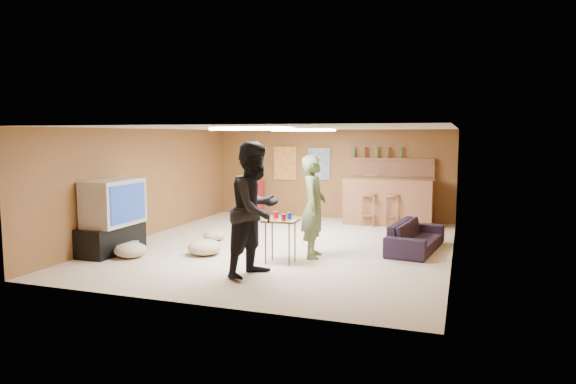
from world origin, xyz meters
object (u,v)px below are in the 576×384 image
(tv_body, at_px, (113,202))
(person_black, at_px, (255,209))
(person_olive, at_px, (314,207))
(tray_table, at_px, (280,241))
(bar_counter, at_px, (388,201))
(sofa, at_px, (416,236))

(tv_body, relative_size, person_black, 0.55)
(person_olive, bearing_deg, tray_table, 135.19)
(tv_body, xyz_separation_m, person_black, (2.91, -0.53, 0.09))
(tv_body, relative_size, bar_counter, 0.55)
(person_olive, relative_size, sofa, 0.98)
(bar_counter, bearing_deg, person_olive, -101.69)
(person_black, height_order, tray_table, person_black)
(person_olive, relative_size, tray_table, 2.43)
(person_olive, height_order, person_black, person_black)
(person_black, distance_m, sofa, 3.30)
(person_black, bearing_deg, person_olive, -3.35)
(person_olive, distance_m, tray_table, 0.85)
(person_olive, bearing_deg, sofa, -65.22)
(sofa, bearing_deg, tray_table, 136.91)
(tv_body, distance_m, person_black, 2.96)
(bar_counter, distance_m, person_black, 5.15)
(bar_counter, xyz_separation_m, person_black, (-1.24, -4.98, 0.44))
(bar_counter, height_order, person_olive, person_olive)
(bar_counter, bearing_deg, tv_body, -133.00)
(person_olive, xyz_separation_m, tray_table, (-0.40, -0.55, -0.51))
(tv_body, height_order, tray_table, tv_body)
(tv_body, xyz_separation_m, bar_counter, (4.15, 4.45, -0.35))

